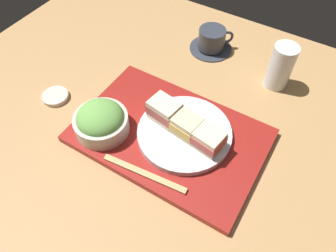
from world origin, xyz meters
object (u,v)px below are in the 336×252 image
object	(u,v)px
sandwich_far	(207,139)
chopsticks_pair	(144,174)
small_sauce_dish	(55,96)
coffee_cup	(212,40)
sandwich_plate	(184,133)
sandwich_middle	(185,125)
drinking_glass	(281,67)
salad_bowl	(101,121)
sandwich_near	(164,111)

from	to	relation	value
sandwich_far	chopsticks_pair	size ratio (longest dim) A/B	0.40
small_sauce_dish	sandwich_far	bearing A→B (deg)	6.75
chopsticks_pair	coffee_cup	bearing A→B (deg)	99.02
sandwich_plate	sandwich_far	bearing A→B (deg)	-8.12
sandwich_middle	coffee_cup	size ratio (longest dim) A/B	0.60
sandwich_plate	drinking_glass	world-z (taller)	drinking_glass
salad_bowl	sandwich_middle	bearing A→B (deg)	26.08
coffee_cup	drinking_glass	world-z (taller)	drinking_glass
salad_bowl	drinking_glass	bearing A→B (deg)	52.24
sandwich_near	coffee_cup	size ratio (longest dim) A/B	0.61
sandwich_far	chopsticks_pair	bearing A→B (deg)	-122.89
small_sauce_dish	sandwich_middle	bearing A→B (deg)	9.20
drinking_glass	small_sauce_dish	size ratio (longest dim) A/B	1.82
coffee_cup	small_sauce_dish	size ratio (longest dim) A/B	1.86
sandwich_plate	sandwich_middle	bearing A→B (deg)	0.00
sandwich_near	coffee_cup	xyz separation A→B (cm)	(-3.89, 34.16, -3.28)
salad_bowl	small_sauce_dish	xyz separation A→B (cm)	(-19.02, 2.82, -4.72)
sandwich_plate	sandwich_far	distance (cm)	7.05
sandwich_plate	sandwich_far	world-z (taller)	sandwich_far
sandwich_far	small_sauce_dish	bearing A→B (deg)	-173.25
chopsticks_pair	coffee_cup	distance (cm)	49.68
sandwich_middle	drinking_glass	world-z (taller)	drinking_glass
sandwich_middle	drinking_glass	bearing A→B (deg)	67.83
drinking_glass	salad_bowl	bearing A→B (deg)	-127.76
sandwich_middle	salad_bowl	size ratio (longest dim) A/B	0.60
sandwich_near	drinking_glass	bearing A→B (deg)	57.83
sandwich_near	sandwich_far	size ratio (longest dim) A/B	0.99
sandwich_middle	chopsticks_pair	distance (cm)	14.71
sandwich_middle	small_sauce_dish	bearing A→B (deg)	-170.80
sandwich_plate	small_sauce_dish	xyz separation A→B (cm)	(-37.05, -6.00, -2.19)
sandwich_middle	chopsticks_pair	world-z (taller)	sandwich_middle
chopsticks_pair	small_sauce_dish	size ratio (longest dim) A/B	2.87
sandwich_plate	coffee_cup	distance (cm)	36.46
sandwich_plate	drinking_glass	distance (cm)	33.12
sandwich_plate	chopsticks_pair	bearing A→B (deg)	-99.31
drinking_glass	small_sauce_dish	bearing A→B (deg)	-143.59
sandwich_near	salad_bowl	bearing A→B (deg)	-140.63
sandwich_near	sandwich_far	distance (cm)	12.52
chopsticks_pair	drinking_glass	distance (cm)	47.05
coffee_cup	small_sauce_dish	bearing A→B (deg)	-123.31
sandwich_near	sandwich_far	world-z (taller)	sandwich_near
sandwich_plate	coffee_cup	size ratio (longest dim) A/B	1.73
sandwich_middle	chopsticks_pair	bearing A→B (deg)	-99.31
sandwich_far	coffee_cup	size ratio (longest dim) A/B	0.62
sandwich_plate	small_sauce_dish	world-z (taller)	sandwich_plate
small_sauce_dish	sandwich_plate	bearing A→B (deg)	9.20
sandwich_plate	small_sauce_dish	bearing A→B (deg)	-170.80
sandwich_middle	small_sauce_dish	xyz separation A→B (cm)	(-37.05, -6.00, -5.51)
chopsticks_pair	small_sauce_dish	bearing A→B (deg)	167.01
salad_bowl	sandwich_near	bearing A→B (deg)	39.37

